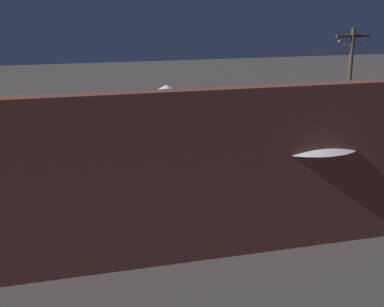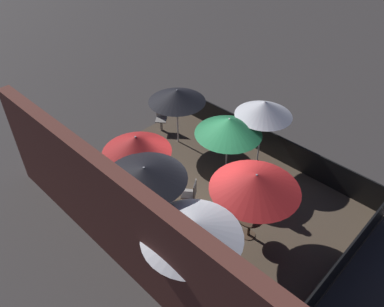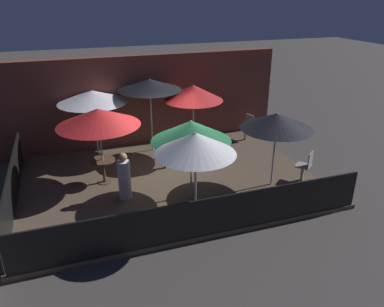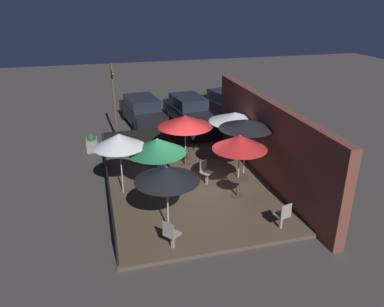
% 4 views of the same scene
% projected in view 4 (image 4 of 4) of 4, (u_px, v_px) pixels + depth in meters
% --- Properties ---
extents(ground_plane, '(60.00, 60.00, 0.00)m').
position_uv_depth(ground_plane, '(187.00, 187.00, 14.58)').
color(ground_plane, '#423D3A').
extents(patio_deck, '(8.45, 6.05, 0.12)m').
position_uv_depth(patio_deck, '(187.00, 186.00, 14.55)').
color(patio_deck, brown).
rests_on(patio_deck, ground_plane).
extents(building_wall, '(10.05, 0.36, 3.25)m').
position_uv_depth(building_wall, '(267.00, 141.00, 14.71)').
color(building_wall, brown).
rests_on(building_wall, ground_plane).
extents(fence_front, '(8.25, 0.05, 0.95)m').
position_uv_depth(fence_front, '(108.00, 183.00, 13.64)').
color(fence_front, black).
rests_on(fence_front, patio_deck).
extents(fence_side_left, '(0.05, 5.85, 0.95)m').
position_uv_depth(fence_side_left, '(166.00, 137.00, 18.06)').
color(fence_side_left, black).
rests_on(fence_side_left, patio_deck).
extents(patio_umbrella_0, '(1.93, 1.93, 2.37)m').
position_uv_depth(patio_umbrella_0, '(240.00, 142.00, 12.88)').
color(patio_umbrella_0, '#B2B2B7').
rests_on(patio_umbrella_0, patio_deck).
extents(patio_umbrella_1, '(2.29, 2.29, 2.23)m').
position_uv_depth(patio_umbrella_1, '(185.00, 121.00, 15.46)').
color(patio_umbrella_1, '#B2B2B7').
rests_on(patio_umbrella_1, patio_deck).
extents(patio_umbrella_2, '(1.83, 1.83, 2.32)m').
position_uv_depth(patio_umbrella_2, '(119.00, 140.00, 13.15)').
color(patio_umbrella_2, '#B2B2B7').
rests_on(patio_umbrella_2, patio_deck).
extents(patio_umbrella_3, '(1.97, 1.97, 2.14)m').
position_uv_depth(patio_umbrella_3, '(167.00, 174.00, 11.06)').
color(patio_umbrella_3, '#B2B2B7').
rests_on(patio_umbrella_3, patio_deck).
extents(patio_umbrella_4, '(2.09, 2.09, 2.49)m').
position_uv_depth(patio_umbrella_4, '(246.00, 124.00, 14.09)').
color(patio_umbrella_4, '#B2B2B7').
rests_on(patio_umbrella_4, patio_deck).
extents(patio_umbrella_5, '(2.08, 2.08, 2.14)m').
position_uv_depth(patio_umbrella_5, '(157.00, 146.00, 13.23)').
color(patio_umbrella_5, '#B2B2B7').
rests_on(patio_umbrella_5, patio_deck).
extents(patio_umbrella_6, '(2.25, 2.25, 2.21)m').
position_uv_depth(patio_umbrella_6, '(235.00, 117.00, 15.92)').
color(patio_umbrella_6, '#B2B2B7').
rests_on(patio_umbrella_6, patio_deck).
extents(dining_table_0, '(0.81, 0.81, 0.77)m').
position_uv_depth(dining_table_0, '(238.00, 181.00, 13.47)').
color(dining_table_0, '#4C3828').
rests_on(dining_table_0, patio_deck).
extents(dining_table_1, '(0.71, 0.71, 0.72)m').
position_uv_depth(dining_table_1, '(186.00, 153.00, 16.01)').
color(dining_table_1, '#4C3828').
rests_on(dining_table_1, patio_deck).
extents(patio_chair_0, '(0.49, 0.49, 0.94)m').
position_uv_depth(patio_chair_0, '(283.00, 215.00, 11.57)').
color(patio_chair_0, gray).
rests_on(patio_chair_0, patio_deck).
extents(patio_chair_1, '(0.56, 0.56, 0.95)m').
position_uv_depth(patio_chair_1, '(206.00, 171.00, 14.42)').
color(patio_chair_1, gray).
rests_on(patio_chair_1, patio_deck).
extents(patio_chair_2, '(0.56, 0.56, 0.93)m').
position_uv_depth(patio_chair_2, '(171.00, 234.00, 10.67)').
color(patio_chair_2, gray).
rests_on(patio_chair_2, patio_deck).
extents(patron_0, '(0.47, 0.47, 1.31)m').
position_uv_depth(patron_0, '(162.00, 158.00, 15.36)').
color(patron_0, silver).
rests_on(patron_0, patio_deck).
extents(planter_box, '(0.76, 0.53, 0.88)m').
position_uv_depth(planter_box, '(92.00, 143.00, 17.89)').
color(planter_box, gray).
rests_on(planter_box, ground_plane).
extents(light_post, '(1.10, 0.12, 3.95)m').
position_uv_depth(light_post, '(114.00, 99.00, 18.28)').
color(light_post, brown).
rests_on(light_post, ground_plane).
extents(parked_car_0, '(4.61, 2.26, 1.62)m').
position_uv_depth(parked_car_0, '(142.00, 111.00, 21.26)').
color(parked_car_0, black).
rests_on(parked_car_0, ground_plane).
extents(parked_car_1, '(4.45, 2.19, 1.62)m').
position_uv_depth(parked_car_1, '(188.00, 109.00, 21.52)').
color(parked_car_1, black).
rests_on(parked_car_1, ground_plane).
extents(parked_car_2, '(4.58, 2.70, 1.62)m').
position_uv_depth(parked_car_2, '(228.00, 104.00, 22.57)').
color(parked_car_2, black).
rests_on(parked_car_2, ground_plane).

